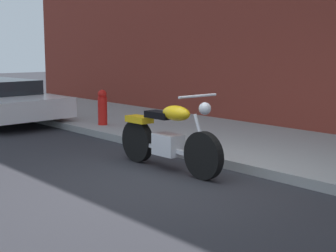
% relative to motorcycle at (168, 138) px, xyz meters
% --- Properties ---
extents(ground_plane, '(60.00, 60.00, 0.00)m').
position_rel_motorcycle_xyz_m(ground_plane, '(0.56, -0.53, -0.48)').
color(ground_plane, '#28282D').
extents(sidewalk, '(24.24, 3.27, 0.14)m').
position_rel_motorcycle_xyz_m(sidewalk, '(0.56, 2.32, -0.41)').
color(sidewalk, '#949494').
rests_on(sidewalk, ground).
extents(motorcycle, '(2.15, 0.70, 1.17)m').
position_rel_motorcycle_xyz_m(motorcycle, '(0.00, 0.00, 0.00)').
color(motorcycle, black).
rests_on(motorcycle, ground).
extents(fire_hydrant, '(0.20, 0.20, 0.91)m').
position_rel_motorcycle_xyz_m(fire_hydrant, '(-3.63, 1.23, -0.02)').
color(fire_hydrant, red).
rests_on(fire_hydrant, ground).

